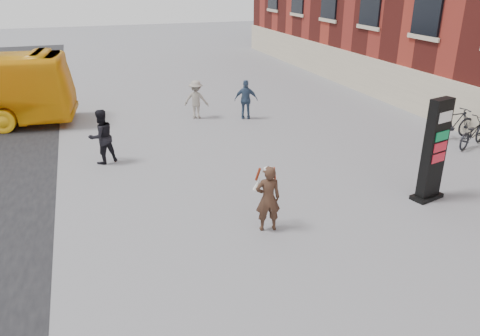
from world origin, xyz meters
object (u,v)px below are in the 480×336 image
object	(u,v)px
pedestrian_b	(196,99)
bike_6	(473,133)
woman	(268,198)
pedestrian_c	(246,100)
info_pylon	(434,151)
bike_7	(455,124)
pedestrian_a	(102,137)

from	to	relation	value
pedestrian_b	bike_6	distance (m)	10.42
woman	bike_6	world-z (taller)	woman
pedestrian_c	bike_6	world-z (taller)	pedestrian_c
info_pylon	bike_7	size ratio (longest dim) A/B	1.46
pedestrian_a	pedestrian_c	size ratio (longest dim) A/B	1.08
pedestrian_a	pedestrian_c	world-z (taller)	pedestrian_a
pedestrian_b	pedestrian_c	distance (m)	2.05
pedestrian_c	bike_6	bearing A→B (deg)	159.51
bike_6	pedestrian_b	bearing A→B (deg)	28.36
info_pylon	bike_6	xyz separation A→B (m)	(4.20, 2.89, -0.87)
bike_6	bike_7	xyz separation A→B (m)	(0.00, 0.89, 0.07)
info_pylon	pedestrian_a	bearing A→B (deg)	131.76
info_pylon	pedestrian_b	size ratio (longest dim) A/B	1.74
pedestrian_a	pedestrian_b	xyz separation A→B (m)	(3.99, 3.89, -0.08)
info_pylon	pedestrian_c	xyz separation A→B (m)	(-2.09, 8.56, -0.56)
woman	pedestrian_c	size ratio (longest dim) A/B	1.00
pedestrian_a	bike_7	distance (m)	12.30
bike_6	bike_7	distance (m)	0.89
pedestrian_b	pedestrian_a	bearing A→B (deg)	72.49
pedestrian_b	bike_7	size ratio (longest dim) A/B	0.84
woman	bike_7	bearing A→B (deg)	-147.02
woman	pedestrian_b	size ratio (longest dim) A/B	1.02
info_pylon	pedestrian_a	world-z (taller)	info_pylon
woman	bike_7	distance (m)	9.68
woman	bike_6	size ratio (longest dim) A/B	0.85
info_pylon	pedestrian_b	xyz separation A→B (m)	(-3.99, 9.32, -0.58)
pedestrian_b	bike_6	bearing A→B (deg)	170.12
pedestrian_a	pedestrian_c	bearing A→B (deg)	-175.86
pedestrian_b	pedestrian_c	size ratio (longest dim) A/B	0.98
pedestrian_c	bike_7	xyz separation A→B (m)	(6.29, -4.79, -0.24)
pedestrian_b	pedestrian_c	world-z (taller)	pedestrian_c
woman	bike_6	bearing A→B (deg)	-152.00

